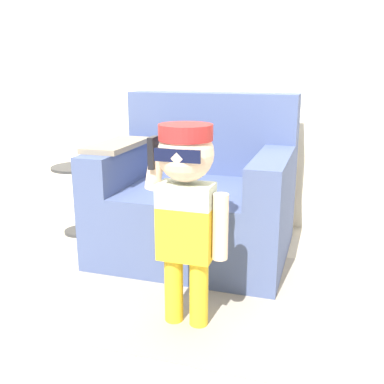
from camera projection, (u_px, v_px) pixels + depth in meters
ground_plane at (199, 262)px, 2.62m from camera, size 10.00×10.00×0.00m
wall_back at (234, 36)px, 3.01m from camera, size 10.00×0.05×2.60m
armchair at (199, 196)px, 2.73m from camera, size 1.11×0.93×0.94m
person_child at (186, 196)px, 1.84m from camera, size 0.36×0.27×0.88m
side_table at (77, 193)px, 3.01m from camera, size 0.32×0.32×0.47m
rug at (185, 290)px, 2.28m from camera, size 1.33×1.13×0.01m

